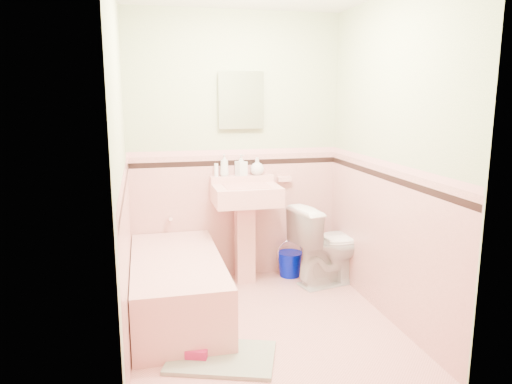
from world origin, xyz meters
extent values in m
plane|color=#E79F97|center=(0.00, 0.00, 0.00)|extent=(2.20, 2.20, 0.00)
plane|color=beige|center=(0.00, 1.10, 1.25)|extent=(2.50, 0.00, 2.50)
plane|color=beige|center=(0.00, -1.10, 1.25)|extent=(2.50, 0.00, 2.50)
plane|color=beige|center=(-1.00, 0.00, 1.25)|extent=(0.00, 2.50, 2.50)
plane|color=beige|center=(1.00, 0.00, 1.25)|extent=(0.00, 2.50, 2.50)
plane|color=#E9A59C|center=(0.00, 1.09, 0.60)|extent=(2.00, 0.00, 2.00)
plane|color=#E9A59C|center=(0.00, -1.09, 0.60)|extent=(2.00, 0.00, 2.00)
plane|color=#E9A59C|center=(-0.99, 0.00, 0.60)|extent=(0.00, 2.20, 2.20)
plane|color=#E9A59C|center=(0.99, 0.00, 0.60)|extent=(0.00, 2.20, 2.20)
plane|color=black|center=(0.00, 1.08, 1.12)|extent=(2.00, 0.00, 2.00)
plane|color=black|center=(0.00, -1.08, 1.12)|extent=(2.00, 0.00, 2.00)
plane|color=black|center=(-0.98, 0.00, 1.12)|extent=(0.00, 2.20, 2.20)
plane|color=black|center=(0.98, 0.00, 1.12)|extent=(0.00, 2.20, 2.20)
plane|color=pink|center=(0.00, 1.08, 1.22)|extent=(2.00, 0.00, 2.00)
plane|color=pink|center=(0.00, -1.08, 1.22)|extent=(2.00, 0.00, 2.00)
plane|color=pink|center=(-0.98, 0.00, 1.22)|extent=(0.00, 2.20, 2.20)
plane|color=pink|center=(0.98, 0.00, 1.22)|extent=(0.00, 2.20, 2.20)
cube|color=#E29F97|center=(-0.63, 0.33, 0.23)|extent=(0.70, 1.50, 0.45)
cylinder|color=silver|center=(-0.63, 1.05, 0.63)|extent=(0.04, 0.12, 0.04)
cylinder|color=silver|center=(0.05, 1.00, 0.95)|extent=(0.02, 0.02, 0.10)
cube|color=white|center=(0.05, 1.07, 1.70)|extent=(0.37, 0.04, 0.46)
cube|color=#E29F97|center=(0.47, 1.06, 0.95)|extent=(0.13, 0.08, 0.04)
imported|color=#B2B2B2|center=(-0.12, 1.04, 1.11)|extent=(0.10, 0.10, 0.20)
imported|color=#B2B2B2|center=(0.04, 1.04, 1.10)|extent=(0.12, 0.12, 0.20)
imported|color=#B2B2B2|center=(0.20, 1.04, 1.09)|extent=(0.16, 0.16, 0.16)
cylinder|color=white|center=(-0.19, 1.04, 1.06)|extent=(0.04, 0.04, 0.12)
imported|color=white|center=(0.82, 0.69, 0.38)|extent=(0.82, 0.58, 0.76)
cube|color=gray|center=(-0.40, -0.43, 0.01)|extent=(0.82, 0.67, 0.03)
cube|color=#BF1E59|center=(-0.56, -0.42, 0.06)|extent=(0.16, 0.11, 0.06)
camera|label=1|loc=(-0.85, -3.38, 1.74)|focal=34.04mm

